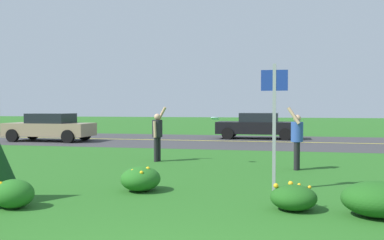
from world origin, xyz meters
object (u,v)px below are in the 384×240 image
Objects in this scene: car_black_center_right at (258,126)px; car_tan_rightmost at (50,127)px; person_thrower_dark_shirt at (157,133)px; sign_post_near_path at (274,114)px; frisbee_pale_blue at (215,118)px; person_catcher_blue_shirt at (297,137)px.

car_black_center_right and car_tan_rightmost have the same top height.
car_black_center_right is at bearing 76.84° from person_thrower_dark_shirt.
sign_post_near_path is 1.50× the size of person_thrower_dark_shirt.
frisbee_pale_blue is (-1.93, 3.92, -0.20)m from sign_post_near_path.
person_catcher_blue_shirt is at bearing -31.70° from car_tan_rightmost.
person_thrower_dark_shirt is 4.53m from person_catcher_blue_shirt.
person_thrower_dark_shirt is at bearing 172.69° from frisbee_pale_blue.
person_thrower_dark_shirt is 2.04m from frisbee_pale_blue.
car_black_center_right is (0.56, 11.04, -0.69)m from frisbee_pale_blue.
person_thrower_dark_shirt reaches higher than frisbee_pale_blue.
car_tan_rightmost is at bearing 144.98° from frisbee_pale_blue.
sign_post_near_path reaches higher than frisbee_pale_blue.
person_thrower_dark_shirt is 11.09m from car_black_center_right.
car_black_center_right is at bearing 87.08° from frisbee_pale_blue.
car_black_center_right is at bearing 95.23° from sign_post_near_path.
car_tan_rightmost is at bearing -158.53° from car_black_center_right.
person_catcher_blue_shirt reaches higher than car_tan_rightmost.
car_black_center_right is (-1.91, 11.75, -0.20)m from person_catcher_blue_shirt.
frisbee_pale_blue is at bearing -7.31° from person_thrower_dark_shirt.
person_catcher_blue_shirt is at bearing -15.92° from frisbee_pale_blue.
person_catcher_blue_shirt is at bearing -80.78° from car_black_center_right.
person_catcher_blue_shirt is at bearing -12.18° from person_thrower_dark_shirt.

